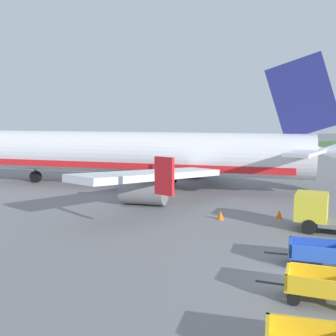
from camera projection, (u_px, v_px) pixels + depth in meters
ground_plane at (314, 282)px, 15.61m from camera, size 220.00×220.00×0.00m
grass_strip at (91, 153)px, 69.67m from camera, size 220.00×28.00×0.06m
airplane at (149, 154)px, 35.77m from camera, size 32.89×28.34×11.34m
baggage_cart_second_in_row at (323, 286)px, 13.86m from camera, size 3.21×2.83×1.07m
baggage_cart_third_in_row at (319, 253)px, 17.12m from camera, size 3.34×2.63×1.07m
service_truck_beside_carts at (321, 212)px, 22.51m from camera, size 4.50×4.37×2.10m
traffic_cone_near_plane at (221, 215)px, 25.06m from camera, size 0.43×0.43×0.57m
traffic_cone_mid_apron at (279, 214)px, 25.34m from camera, size 0.43×0.43×0.56m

